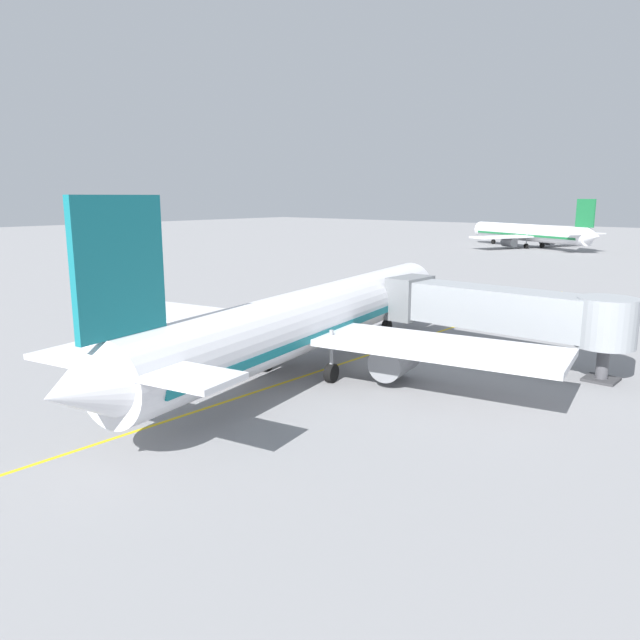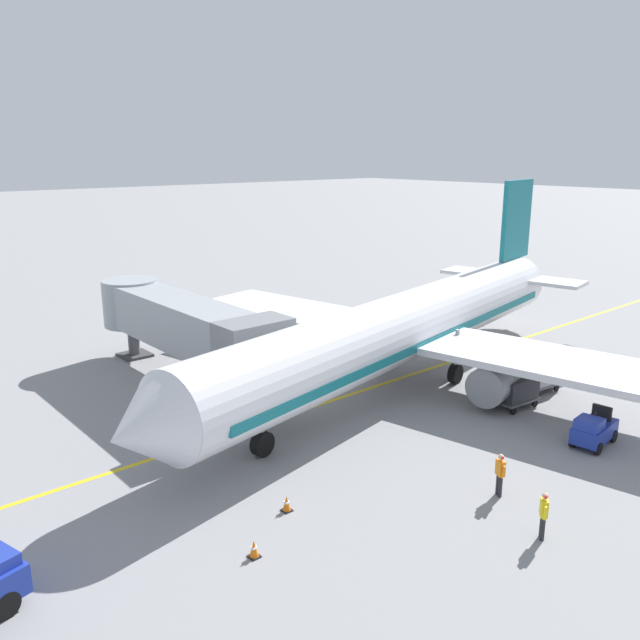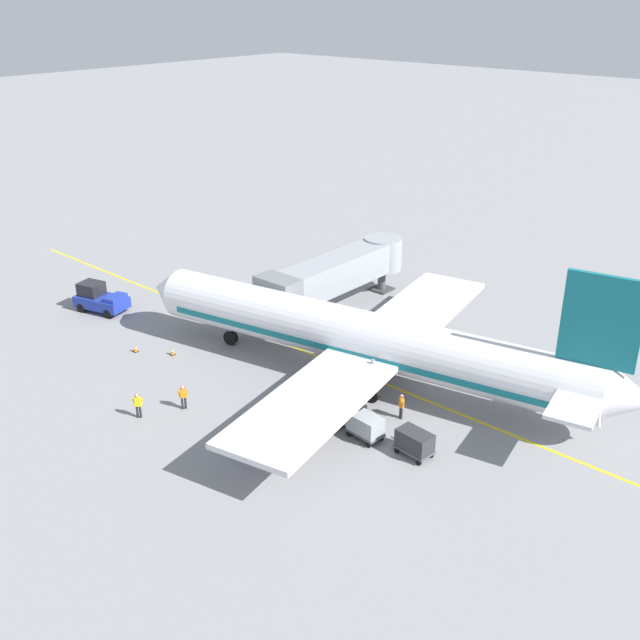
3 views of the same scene
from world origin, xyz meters
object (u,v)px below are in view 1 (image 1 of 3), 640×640
object	(u,v)px
ground_crew_loader	(228,364)
distant_taxiing_airliner	(529,233)
baggage_cart_third_in_train	(157,366)
ground_crew_wing_walker	(256,311)
baggage_cart_front	(227,344)
pushback_tractor	(439,296)
parked_airliner	(312,319)
ground_crew_marshaller	(267,317)
safety_cone_nose_right	(363,313)
jet_bridge	(502,310)
baggage_tug_lead	(221,354)
safety_cone_nose_left	(359,320)
baggage_cart_second_in_train	(197,353)
baggage_tug_trailing	(198,334)

from	to	relation	value
ground_crew_loader	distant_taxiing_airliner	xyz separation A→B (m)	(-23.75, 102.55, 2.07)
baggage_cart_third_in_train	ground_crew_wing_walker	bearing A→B (deg)	117.54
baggage_cart_front	ground_crew_loader	size ratio (longest dim) A/B	1.75
pushback_tractor	distant_taxiing_airliner	xyz separation A→B (m)	(-20.99, 73.52, 1.93)
parked_airliner	ground_crew_marshaller	xyz separation A→B (m)	(-10.68, 6.45, -2.23)
safety_cone_nose_right	jet_bridge	bearing A→B (deg)	-21.86
baggage_tug_lead	pushback_tractor	bearing A→B (deg)	90.00
distant_taxiing_airliner	parked_airliner	bearing A→B (deg)	-75.06
ground_crew_marshaller	safety_cone_nose_left	bearing A→B (deg)	57.12
baggage_tug_lead	ground_crew_wing_walker	bearing A→B (deg)	127.19
baggage_tug_lead	ground_crew_wing_walker	size ratio (longest dim) A/B	1.48
baggage_tug_lead	ground_crew_marshaller	distance (m)	10.99
baggage_tug_lead	ground_crew_loader	size ratio (longest dim) A/B	1.48
ground_crew_loader	ground_crew_marshaller	world-z (taller)	same
jet_bridge	baggage_tug_lead	bearing A→B (deg)	-136.77
baggage_cart_second_in_train	ground_crew_wing_walker	size ratio (longest dim) A/B	1.75
parked_airliner	baggage_cart_second_in_train	distance (m)	7.57
baggage_tug_trailing	jet_bridge	bearing A→B (deg)	27.23
parked_airliner	distant_taxiing_airliner	bearing A→B (deg)	104.94
jet_bridge	ground_crew_wing_walker	distance (m)	21.46
baggage_tug_lead	ground_crew_wing_walker	distance (m)	13.51
baggage_cart_front	baggage_cart_second_in_train	size ratio (longest dim) A/B	1.00
parked_airliner	ground_crew_loader	size ratio (longest dim) A/B	21.99
baggage_tug_lead	safety_cone_nose_right	xyz separation A→B (m)	(-2.74, 18.65, -0.42)
baggage_cart_third_in_train	ground_crew_marshaller	distance (m)	15.23
safety_cone_nose_left	ground_crew_wing_walker	bearing A→B (deg)	-141.93
baggage_cart_front	baggage_cart_third_in_train	bearing A→B (deg)	-81.12
baggage_tug_trailing	safety_cone_nose_left	distance (m)	14.29
baggage_tug_lead	baggage_cart_third_in_train	distance (m)	4.75
baggage_cart_second_in_train	safety_cone_nose_left	distance (m)	17.70
baggage_cart_second_in_train	ground_crew_loader	xyz separation A→B (m)	(3.33, -0.28, 0.00)
baggage_cart_third_in_train	ground_crew_marshaller	world-z (taller)	ground_crew_marshaller
pushback_tractor	ground_crew_loader	world-z (taller)	pushback_tractor
parked_airliner	ground_crew_wing_walker	xyz separation A→B (m)	(-13.26, 7.75, -2.23)
baggage_cart_second_in_train	distant_taxiing_airliner	bearing A→B (deg)	101.29
ground_crew_marshaller	distant_taxiing_airliner	distance (m)	92.63
baggage_cart_second_in_train	pushback_tractor	bearing A→B (deg)	88.87
baggage_cart_second_in_train	baggage_cart_front	bearing A→B (deg)	99.32
baggage_cart_front	safety_cone_nose_right	size ratio (longest dim) A/B	5.00
parked_airliner	baggage_cart_second_in_train	xyz separation A→B (m)	(-5.66, -4.50, -2.24)
baggage_tug_lead	baggage_cart_third_in_train	size ratio (longest dim) A/B	0.85
baggage_tug_lead	parked_airliner	bearing A→B (deg)	30.56
baggage_tug_trailing	safety_cone_nose_left	world-z (taller)	baggage_tug_trailing
pushback_tractor	baggage_tug_trailing	xyz separation A→B (m)	(-5.74, -24.65, -0.39)
ground_crew_marshaller	parked_airliner	bearing A→B (deg)	-31.13
baggage_tug_lead	baggage_tug_trailing	xyz separation A→B (m)	(-5.74, 2.62, 0.00)
baggage_cart_third_in_train	ground_crew_loader	bearing A→B (deg)	46.26
baggage_cart_third_in_train	ground_crew_loader	world-z (taller)	ground_crew_loader
baggage_tug_lead	baggage_cart_third_in_train	world-z (taller)	baggage_tug_lead
baggage_tug_trailing	distant_taxiing_airliner	world-z (taller)	distant_taxiing_airliner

